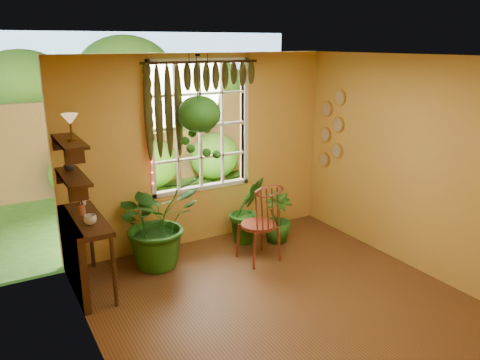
# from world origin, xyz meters

# --- Properties ---
(floor) EXTENTS (4.50, 4.50, 0.00)m
(floor) POSITION_xyz_m (0.00, 0.00, 0.00)
(floor) COLOR brown
(floor) RESTS_ON ground
(ceiling) EXTENTS (4.50, 4.50, 0.00)m
(ceiling) POSITION_xyz_m (0.00, 0.00, 2.70)
(ceiling) COLOR silver
(ceiling) RESTS_ON wall_back
(wall_back) EXTENTS (4.00, 0.00, 4.00)m
(wall_back) POSITION_xyz_m (0.00, 2.25, 1.35)
(wall_back) COLOR gold
(wall_back) RESTS_ON floor
(wall_left) EXTENTS (0.00, 4.50, 4.50)m
(wall_left) POSITION_xyz_m (-2.00, 0.00, 1.35)
(wall_left) COLOR gold
(wall_left) RESTS_ON floor
(wall_right) EXTENTS (0.00, 4.50, 4.50)m
(wall_right) POSITION_xyz_m (2.00, 0.00, 1.35)
(wall_right) COLOR gold
(wall_right) RESTS_ON floor
(window) EXTENTS (1.52, 0.10, 1.86)m
(window) POSITION_xyz_m (0.00, 2.28, 1.70)
(window) COLOR white
(window) RESTS_ON wall_back
(valance_vine) EXTENTS (1.70, 0.12, 1.10)m
(valance_vine) POSITION_xyz_m (-0.08, 2.16, 2.28)
(valance_vine) COLOR #3D1F10
(valance_vine) RESTS_ON window
(string_lights) EXTENTS (0.03, 0.03, 1.54)m
(string_lights) POSITION_xyz_m (-0.76, 2.19, 1.75)
(string_lights) COLOR #FF2633
(string_lights) RESTS_ON window
(wall_plates) EXTENTS (0.04, 0.32, 1.10)m
(wall_plates) POSITION_xyz_m (1.98, 1.79, 1.55)
(wall_plates) COLOR beige
(wall_plates) RESTS_ON wall_right
(counter_ledge) EXTENTS (0.40, 1.20, 0.90)m
(counter_ledge) POSITION_xyz_m (-1.91, 1.60, 0.55)
(counter_ledge) COLOR #3D1F10
(counter_ledge) RESTS_ON floor
(shelf_lower) EXTENTS (0.25, 0.90, 0.04)m
(shelf_lower) POSITION_xyz_m (-1.88, 1.60, 1.40)
(shelf_lower) COLOR #3D1F10
(shelf_lower) RESTS_ON wall_left
(shelf_upper) EXTENTS (0.25, 0.90, 0.04)m
(shelf_upper) POSITION_xyz_m (-1.88, 1.60, 1.80)
(shelf_upper) COLOR #3D1F10
(shelf_upper) RESTS_ON wall_left
(backyard) EXTENTS (14.00, 10.00, 12.00)m
(backyard) POSITION_xyz_m (0.24, 6.87, 1.28)
(backyard) COLOR #265217
(backyard) RESTS_ON ground
(windsor_chair) EXTENTS (0.50, 0.53, 1.27)m
(windsor_chair) POSITION_xyz_m (0.36, 1.23, 0.37)
(windsor_chair) COLOR maroon
(windsor_chair) RESTS_ON floor
(potted_plant_left) EXTENTS (1.29, 1.18, 1.23)m
(potted_plant_left) POSITION_xyz_m (-0.87, 1.78, 0.61)
(potted_plant_left) COLOR #174C14
(potted_plant_left) RESTS_ON floor
(potted_plant_mid) EXTENTS (0.55, 0.44, 0.99)m
(potted_plant_mid) POSITION_xyz_m (0.53, 1.85, 0.49)
(potted_plant_mid) COLOR #174C14
(potted_plant_mid) RESTS_ON floor
(potted_plant_right) EXTENTS (0.45, 0.45, 0.75)m
(potted_plant_right) POSITION_xyz_m (0.91, 1.64, 0.37)
(potted_plant_right) COLOR #174C14
(potted_plant_right) RESTS_ON floor
(hanging_basket) EXTENTS (0.56, 0.56, 1.39)m
(hanging_basket) POSITION_xyz_m (-0.19, 1.89, 1.88)
(hanging_basket) COLOR black
(hanging_basket) RESTS_ON ceiling
(cup_a) EXTENTS (0.18, 0.18, 0.11)m
(cup_a) POSITION_xyz_m (-1.78, 1.35, 0.95)
(cup_a) COLOR silver
(cup_a) RESTS_ON counter_ledge
(cup_b) EXTENTS (0.14, 0.14, 0.10)m
(cup_b) POSITION_xyz_m (-1.72, 2.04, 0.95)
(cup_b) COLOR beige
(cup_b) RESTS_ON counter_ledge
(brush_jar) EXTENTS (0.09, 0.09, 0.33)m
(brush_jar) POSITION_xyz_m (-1.80, 1.72, 1.03)
(brush_jar) COLOR brown
(brush_jar) RESTS_ON counter_ledge
(shelf_vase) EXTENTS (0.14, 0.14, 0.13)m
(shelf_vase) POSITION_xyz_m (-1.87, 1.82, 1.48)
(shelf_vase) COLOR #B2AD99
(shelf_vase) RESTS_ON shelf_lower
(tiffany_lamp) EXTENTS (0.18, 0.18, 0.29)m
(tiffany_lamp) POSITION_xyz_m (-1.86, 1.50, 2.03)
(tiffany_lamp) COLOR brown
(tiffany_lamp) RESTS_ON shelf_upper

